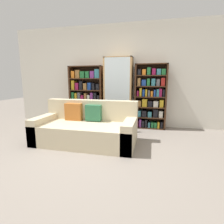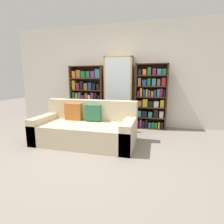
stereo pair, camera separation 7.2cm
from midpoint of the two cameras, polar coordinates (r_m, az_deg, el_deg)
The scene contains 7 objects.
ground_plane at distance 2.99m, azimuth -7.75°, elevation -14.34°, with size 16.00×16.00×0.00m, color gray.
wall_back at distance 4.89m, azimuth 2.10°, elevation 11.68°, with size 6.05×0.06×2.70m.
couch at distance 3.56m, azimuth -7.93°, elevation -5.38°, with size 1.96×0.95×0.83m.
bookshelf_left at distance 4.95m, azimuth -7.62°, elevation 5.07°, with size 0.93×0.32×1.61m.
display_cabinet at distance 4.66m, azimuth 2.70°, elevation 6.22°, with size 0.73×0.36×1.82m.
bookshelf_right at distance 4.59m, azimuth 13.03°, elevation 4.57°, with size 0.80×0.32×1.64m.
wine_bottle at distance 4.25m, azimuth 7.01°, elevation -4.45°, with size 0.09×0.09×0.39m.
Camera 2 is at (1.08, -2.49, 1.25)m, focal length 28.00 mm.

